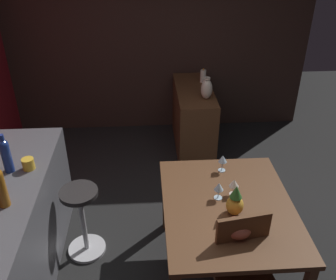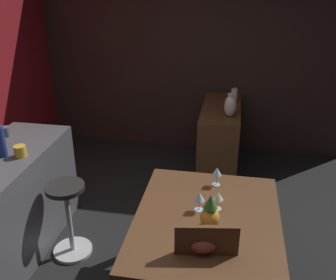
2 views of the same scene
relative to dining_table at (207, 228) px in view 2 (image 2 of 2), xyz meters
The scene contains 15 objects.
ground_plane 0.75m from the dining_table, 65.85° to the left, with size 9.00×9.00×0.00m, color black.
wall_side_right 2.84m from the dining_table, 13.07° to the left, with size 0.10×4.40×2.60m, color #33231E.
dining_table is the anchor object (origin of this frame).
sideboard_cabinet 2.04m from the dining_table, ahead, with size 1.10×0.44×0.82m, color #56351E.
bar_stool 1.26m from the dining_table, 75.08° to the left, with size 0.34×0.34×0.68m.
wine_glass_left 0.23m from the dining_table, 25.96° to the right, with size 0.08×0.08×0.14m.
wine_glass_right 0.49m from the dining_table, ahead, with size 0.07×0.07×0.15m.
wine_glass_center 0.22m from the dining_table, 36.79° to the left, with size 0.07×0.07×0.15m.
pineapple_centerpiece 0.21m from the dining_table, 167.02° to the right, with size 0.13×0.13×0.25m.
fruit_bowl 0.34m from the dining_table, behind, with size 0.19×0.19×0.12m, color #9E4C38.
wine_bottle_cobalt 1.76m from the dining_table, 78.99° to the left, with size 0.08×0.08×0.33m.
cup_slate 2.02m from the dining_table, 69.70° to the left, with size 0.11×0.08×0.09m.
cup_mustard 1.61m from the dining_table, 77.21° to the left, with size 0.13×0.10×0.09m.
pillar_candle_tall 2.27m from the dining_table, ahead, with size 0.07×0.07×0.18m.
vase_ceramic_ivory 1.77m from the dining_table, ahead, with size 0.13×0.13×0.26m.
Camera 2 is at (-2.30, -0.44, 2.32)m, focal length 40.90 mm.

